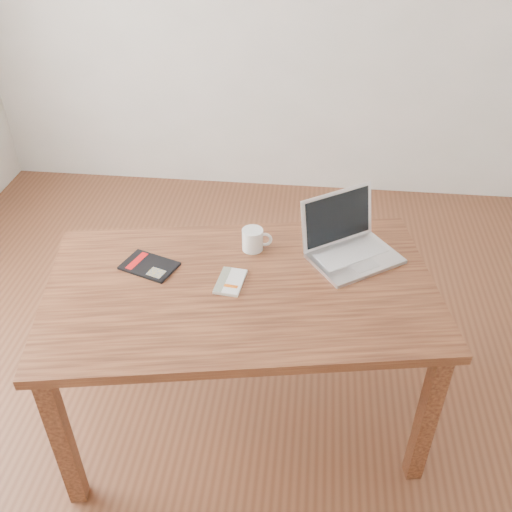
# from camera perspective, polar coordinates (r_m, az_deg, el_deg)

# --- Properties ---
(room) EXTENTS (4.04, 4.04, 2.70)m
(room) POSITION_cam_1_polar(r_m,az_deg,el_deg) (1.99, -4.61, 13.39)
(room) COLOR brown
(room) RESTS_ON ground
(desk) EXTENTS (1.61, 1.10, 0.75)m
(desk) POSITION_cam_1_polar(r_m,az_deg,el_deg) (2.23, -1.45, -4.75)
(desk) COLOR brown
(desk) RESTS_ON ground
(white_guidebook) EXTENTS (0.11, 0.17, 0.01)m
(white_guidebook) POSITION_cam_1_polar(r_m,az_deg,el_deg) (2.18, -2.59, -2.57)
(white_guidebook) COLOR silver
(white_guidebook) RESTS_ON desk
(black_guidebook) EXTENTS (0.24, 0.20, 0.01)m
(black_guidebook) POSITION_cam_1_polar(r_m,az_deg,el_deg) (2.30, -10.64, -0.98)
(black_guidebook) COLOR black
(black_guidebook) RESTS_ON desk
(laptop) EXTENTS (0.44, 0.43, 0.24)m
(laptop) POSITION_cam_1_polar(r_m,az_deg,el_deg) (2.34, 9.25, 1.26)
(laptop) COLOR silver
(laptop) RESTS_ON desk
(coffee_mug) EXTENTS (0.13, 0.09, 0.09)m
(coffee_mug) POSITION_cam_1_polar(r_m,az_deg,el_deg) (2.34, -0.27, 1.69)
(coffee_mug) COLOR white
(coffee_mug) RESTS_ON desk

